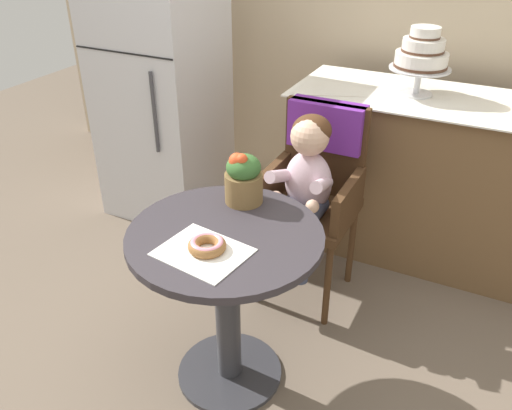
% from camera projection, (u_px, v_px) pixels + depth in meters
% --- Properties ---
extents(ground_plane, '(8.00, 8.00, 0.00)m').
position_uv_depth(ground_plane, '(230.00, 373.00, 2.26)').
color(ground_plane, '#6B5B4C').
extents(cafe_table, '(0.72, 0.72, 0.72)m').
position_uv_depth(cafe_table, '(227.00, 279.00, 2.00)').
color(cafe_table, '#332D33').
rests_on(cafe_table, ground).
extents(wicker_chair, '(0.42, 0.45, 0.95)m').
position_uv_depth(wicker_chair, '(317.00, 172.00, 2.49)').
color(wicker_chair, '#472D19').
rests_on(wicker_chair, ground).
extents(seated_child, '(0.27, 0.32, 0.73)m').
position_uv_depth(seated_child, '(305.00, 179.00, 2.35)').
color(seated_child, silver).
rests_on(seated_child, ground).
extents(paper_napkin, '(0.32, 0.28, 0.00)m').
position_uv_depth(paper_napkin, '(203.00, 252.00, 1.79)').
color(paper_napkin, white).
rests_on(paper_napkin, cafe_table).
extents(donut_front, '(0.13, 0.13, 0.04)m').
position_uv_depth(donut_front, '(207.00, 245.00, 1.79)').
color(donut_front, '#936033').
rests_on(donut_front, cafe_table).
extents(flower_vase, '(0.15, 0.15, 0.22)m').
position_uv_depth(flower_vase, '(244.00, 177.00, 2.04)').
color(flower_vase, brown).
rests_on(flower_vase, cafe_table).
extents(display_counter, '(1.56, 0.62, 0.90)m').
position_uv_depth(display_counter, '(435.00, 180.00, 2.82)').
color(display_counter, brown).
rests_on(display_counter, ground).
extents(tiered_cake_stand, '(0.30, 0.30, 0.33)m').
position_uv_depth(tiered_cake_stand, '(422.00, 55.00, 2.56)').
color(tiered_cake_stand, silver).
rests_on(tiered_cake_stand, display_counter).
extents(refrigerator, '(0.64, 0.63, 1.70)m').
position_uv_depth(refrigerator, '(160.00, 78.00, 3.08)').
color(refrigerator, silver).
rests_on(refrigerator, ground).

